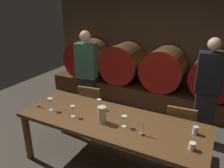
# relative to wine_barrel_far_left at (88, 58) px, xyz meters

# --- Properties ---
(back_wall) EXTENTS (6.16, 0.24, 2.47)m
(back_wall) POSITION_rel_wine_barrel_far_left_xyz_m (2.00, 0.55, 0.38)
(back_wall) COLOR brown
(back_wall) RESTS_ON ground
(barrel_shelf) EXTENTS (5.54, 0.90, 0.41)m
(barrel_shelf) POSITION_rel_wine_barrel_far_left_xyz_m (2.00, 0.00, -0.65)
(barrel_shelf) COLOR #4C2D16
(barrel_shelf) RESTS_ON ground
(wine_barrel_far_left) EXTENTS (0.90, 0.86, 0.90)m
(wine_barrel_far_left) POSITION_rel_wine_barrel_far_left_xyz_m (0.00, 0.00, 0.00)
(wine_barrel_far_left) COLOR brown
(wine_barrel_far_left) RESTS_ON barrel_shelf
(wine_barrel_left) EXTENTS (0.90, 0.86, 0.90)m
(wine_barrel_left) POSITION_rel_wine_barrel_far_left_xyz_m (1.00, 0.00, 0.00)
(wine_barrel_left) COLOR #513319
(wine_barrel_left) RESTS_ON barrel_shelf
(wine_barrel_center) EXTENTS (0.90, 0.86, 0.90)m
(wine_barrel_center) POSITION_rel_wine_barrel_far_left_xyz_m (1.98, 0.00, 0.00)
(wine_barrel_center) COLOR #513319
(wine_barrel_center) RESTS_ON barrel_shelf
(wine_barrel_right) EXTENTS (0.90, 0.86, 0.90)m
(wine_barrel_right) POSITION_rel_wine_barrel_far_left_xyz_m (3.00, 0.00, 0.00)
(wine_barrel_right) COLOR #513319
(wine_barrel_right) RESTS_ON barrel_shelf
(dining_table) EXTENTS (2.51, 0.91, 0.78)m
(dining_table) POSITION_rel_wine_barrel_far_left_xyz_m (1.91, -2.38, -0.14)
(dining_table) COLOR brown
(dining_table) RESTS_ON ground
(chair_left) EXTENTS (0.45, 0.45, 0.88)m
(chair_left) POSITION_rel_wine_barrel_far_left_xyz_m (1.16, -1.67, -0.36)
(chair_left) COLOR brown
(chair_left) RESTS_ON ground
(chair_right) EXTENTS (0.43, 0.43, 0.88)m
(chair_right) POSITION_rel_wine_barrel_far_left_xyz_m (2.71, -1.71, -0.36)
(chair_right) COLOR brown
(chair_right) RESTS_ON ground
(guest_left) EXTENTS (0.42, 0.32, 1.74)m
(guest_left) POSITION_rel_wine_barrel_far_left_xyz_m (0.82, -1.29, 0.04)
(guest_left) COLOR black
(guest_left) RESTS_ON ground
(guest_right) EXTENTS (0.41, 0.30, 1.76)m
(guest_right) POSITION_rel_wine_barrel_far_left_xyz_m (2.96, -1.14, 0.05)
(guest_right) COLOR black
(guest_right) RESTS_ON ground
(candle_left) EXTENTS (0.05, 0.05, 0.17)m
(candle_left) POSITION_rel_wine_barrel_far_left_xyz_m (0.78, -2.54, -0.03)
(candle_left) COLOR olive
(candle_left) RESTS_ON dining_table
(candle_right) EXTENTS (0.05, 0.05, 0.21)m
(candle_right) POSITION_rel_wine_barrel_far_left_xyz_m (2.40, -2.53, -0.02)
(candle_right) COLOR olive
(candle_right) RESTS_ON dining_table
(pitcher) EXTENTS (0.11, 0.11, 0.22)m
(pitcher) POSITION_rel_wine_barrel_far_left_xyz_m (1.84, -2.49, 0.04)
(pitcher) COLOR beige
(pitcher) RESTS_ON dining_table
(wine_glass_far_left) EXTENTS (0.07, 0.07, 0.18)m
(wine_glass_far_left) POSITION_rel_wine_barrel_far_left_xyz_m (1.03, -2.54, 0.06)
(wine_glass_far_left) COLOR white
(wine_glass_far_left) RESTS_ON dining_table
(wine_glass_center_left) EXTENTS (0.06, 0.06, 0.16)m
(wine_glass_center_left) POSITION_rel_wine_barrel_far_left_xyz_m (1.42, -2.54, 0.04)
(wine_glass_center_left) COLOR silver
(wine_glass_center_left) RESTS_ON dining_table
(wine_glass_center_right) EXTENTS (0.07, 0.07, 0.15)m
(wine_glass_center_right) POSITION_rel_wine_barrel_far_left_xyz_m (1.62, -2.19, 0.03)
(wine_glass_center_right) COLOR white
(wine_glass_center_right) RESTS_ON dining_table
(wine_glass_far_right) EXTENTS (0.07, 0.07, 0.15)m
(wine_glass_far_right) POSITION_rel_wine_barrel_far_left_xyz_m (2.14, -2.46, 0.03)
(wine_glass_far_right) COLOR silver
(wine_glass_far_right) RESTS_ON dining_table
(cup_left) EXTENTS (0.06, 0.06, 0.10)m
(cup_left) POSITION_rel_wine_barrel_far_left_xyz_m (2.95, -2.22, -0.02)
(cup_left) COLOR silver
(cup_left) RESTS_ON dining_table
(cup_right) EXTENTS (0.07, 0.07, 0.08)m
(cup_right) POSITION_rel_wine_barrel_far_left_xyz_m (2.97, -2.54, -0.03)
(cup_right) COLOR white
(cup_right) RESTS_ON dining_table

